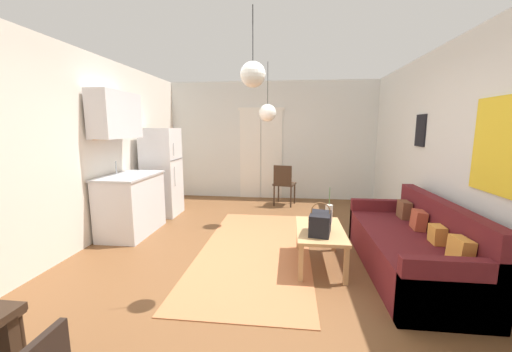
# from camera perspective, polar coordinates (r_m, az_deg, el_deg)

# --- Properties ---
(ground_plane) EXTENTS (5.25, 7.62, 0.10)m
(ground_plane) POSITION_cam_1_polar(r_m,az_deg,el_deg) (3.77, -0.93, -17.20)
(ground_plane) COLOR brown
(wall_back) EXTENTS (4.85, 0.13, 2.66)m
(wall_back) POSITION_cam_1_polar(r_m,az_deg,el_deg) (6.93, 2.86, 6.65)
(wall_back) COLOR silver
(wall_back) RESTS_ON ground_plane
(wall_right) EXTENTS (0.12, 7.22, 2.66)m
(wall_right) POSITION_cam_1_polar(r_m,az_deg,el_deg) (3.87, 36.48, 3.02)
(wall_right) COLOR silver
(wall_right) RESTS_ON ground_plane
(wall_left) EXTENTS (0.12, 7.22, 2.66)m
(wall_left) POSITION_cam_1_polar(r_m,az_deg,el_deg) (4.39, -33.49, 3.80)
(wall_left) COLOR silver
(wall_left) RESTS_ON ground_plane
(area_rug) EXTENTS (1.43, 3.15, 0.01)m
(area_rug) POSITION_cam_1_polar(r_m,az_deg,el_deg) (4.15, -0.15, -13.78)
(area_rug) COLOR #B26B42
(area_rug) RESTS_ON ground_plane
(couch) EXTENTS (0.85, 2.08, 0.83)m
(couch) POSITION_cam_1_polar(r_m,az_deg,el_deg) (3.89, 27.91, -12.22)
(couch) COLOR #5B191E
(couch) RESTS_ON ground_plane
(coffee_table) EXTENTS (0.55, 0.97, 0.45)m
(coffee_table) POSITION_cam_1_polar(r_m,az_deg,el_deg) (3.68, 12.10, -10.68)
(coffee_table) COLOR tan
(coffee_table) RESTS_ON ground_plane
(bamboo_vase) EXTENTS (0.09, 0.09, 0.46)m
(bamboo_vase) POSITION_cam_1_polar(r_m,az_deg,el_deg) (3.84, 13.74, -7.07)
(bamboo_vase) COLOR beige
(bamboo_vase) RESTS_ON coffee_table
(handbag) EXTENTS (0.28, 0.37, 0.36)m
(handbag) POSITION_cam_1_polar(r_m,az_deg,el_deg) (3.46, 12.17, -8.80)
(handbag) COLOR black
(handbag) RESTS_ON coffee_table
(refrigerator) EXTENTS (0.62, 0.60, 1.62)m
(refrigerator) POSITION_cam_1_polar(r_m,az_deg,el_deg) (5.83, -17.52, 0.73)
(refrigerator) COLOR white
(refrigerator) RESTS_ON ground_plane
(kitchen_counter) EXTENTS (0.65, 1.08, 2.15)m
(kitchen_counter) POSITION_cam_1_polar(r_m,az_deg,el_deg) (4.95, -23.32, -1.07)
(kitchen_counter) COLOR silver
(kitchen_counter) RESTS_ON ground_plane
(accent_chair) EXTENTS (0.50, 0.49, 0.86)m
(accent_chair) POSITION_cam_1_polar(r_m,az_deg,el_deg) (6.27, 5.35, -1.23)
(accent_chair) COLOR #382619
(accent_chair) RESTS_ON ground_plane
(pendant_lamp_near) EXTENTS (0.22, 0.22, 0.68)m
(pendant_lamp_near) POSITION_cam_1_polar(r_m,az_deg,el_deg) (2.76, -0.60, 18.83)
(pendant_lamp_near) COLOR black
(pendant_lamp_far) EXTENTS (0.28, 0.28, 0.93)m
(pendant_lamp_far) POSITION_cam_1_polar(r_m,az_deg,el_deg) (4.94, 2.22, 11.97)
(pendant_lamp_far) COLOR black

